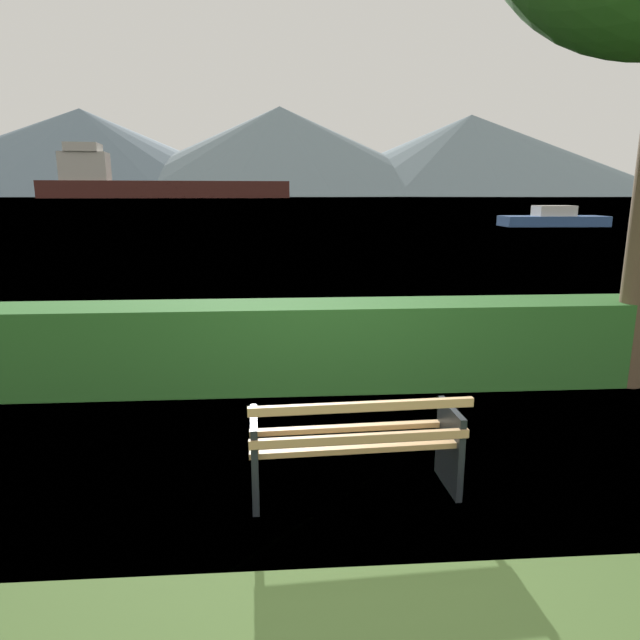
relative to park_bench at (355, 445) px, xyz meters
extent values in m
plane|color=#4C6B33|center=(0.00, 0.06, -0.42)|extent=(1400.00, 1400.00, 0.00)
plane|color=slate|center=(0.00, 309.15, -0.42)|extent=(620.00, 620.00, 0.00)
cube|color=tan|center=(0.01, -0.13, 0.03)|extent=(1.62, 0.15, 0.04)
cube|color=tan|center=(0.00, 0.06, 0.03)|extent=(1.62, 0.15, 0.04)
cube|color=tan|center=(-0.01, 0.25, 0.03)|extent=(1.62, 0.15, 0.04)
cube|color=tan|center=(0.01, -0.21, 0.15)|extent=(1.62, 0.13, 0.06)
cube|color=tan|center=(0.01, -0.25, 0.41)|extent=(1.62, 0.13, 0.06)
cube|color=#1E2328|center=(-0.77, 0.00, -0.09)|extent=(0.08, 0.51, 0.68)
cube|color=#1E2328|center=(0.77, 0.08, -0.09)|extent=(0.08, 0.51, 0.68)
cube|color=#2D6B28|center=(0.00, 2.54, 0.09)|extent=(13.46, 0.75, 1.03)
cube|color=#471E19|center=(-56.35, 283.11, 3.72)|extent=(120.87, 28.09, 8.30)
cube|color=beige|center=(-94.51, 279.16, 14.51)|extent=(22.93, 16.39, 13.27)
cube|color=beige|center=(-94.51, 279.16, 23.22)|extent=(16.65, 17.30, 4.15)
cube|color=#335693|center=(18.97, 34.98, -0.06)|extent=(7.38, 2.61, 0.72)
cube|color=silver|center=(18.97, 34.98, 0.67)|extent=(2.67, 1.78, 0.73)
cone|color=slate|center=(-185.06, 550.42, 39.08)|extent=(380.68, 380.68, 79.01)
cone|color=slate|center=(0.00, 545.27, 40.56)|extent=(361.62, 361.62, 81.97)
cone|color=slate|center=(183.25, 541.22, 37.41)|extent=(366.58, 366.58, 75.67)
camera|label=1|loc=(-0.54, -3.87, 1.88)|focal=30.95mm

